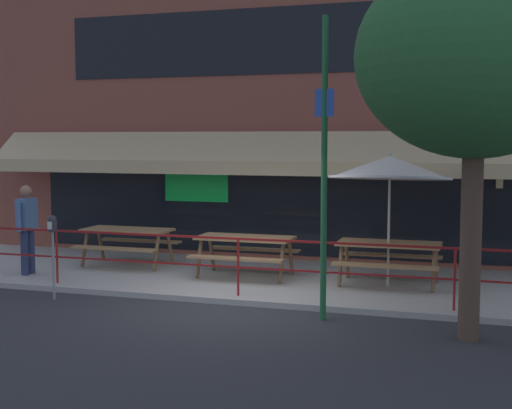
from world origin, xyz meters
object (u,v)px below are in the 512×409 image
at_px(picnic_table_centre, 245,245).
at_px(street_sign_pole, 324,166).
at_px(patio_umbrella_right, 390,168).
at_px(picnic_table_left, 127,236).
at_px(picnic_table_right, 389,251).
at_px(parking_meter_near, 53,232).
at_px(pedestrian_walking, 27,225).
at_px(street_tree_curbside, 484,42).

distance_m(picnic_table_centre, street_sign_pole, 3.44).
xyz_separation_m(patio_umbrella_right, street_sign_pole, (-0.67, -2.32, 0.11)).
bearing_deg(picnic_table_left, patio_umbrella_right, -4.06).
height_order(patio_umbrella_right, street_sign_pole, street_sign_pole).
relative_size(picnic_table_right, parking_meter_near, 1.27).
bearing_deg(picnic_table_right, street_sign_pole, -105.73).
bearing_deg(picnic_table_centre, parking_meter_near, -137.78).
bearing_deg(street_sign_pole, pedestrian_walking, 167.78).
distance_m(patio_umbrella_right, parking_meter_near, 5.86).
height_order(picnic_table_left, street_sign_pole, street_sign_pole).
bearing_deg(picnic_table_right, picnic_table_centre, -178.82).
distance_m(pedestrian_walking, parking_meter_near, 1.99).
distance_m(picnic_table_right, street_sign_pole, 2.93).
distance_m(picnic_table_right, patio_umbrella_right, 1.47).
bearing_deg(pedestrian_walking, street_sign_pole, -12.22).
bearing_deg(street_sign_pole, street_tree_curbside, -13.16).
distance_m(picnic_table_left, street_tree_curbside, 8.21).
distance_m(patio_umbrella_right, pedestrian_walking, 6.89).
relative_size(picnic_table_centre, picnic_table_right, 1.00).
xyz_separation_m(picnic_table_left, pedestrian_walking, (-1.40, -1.39, 0.35)).
bearing_deg(picnic_table_left, street_sign_pole, -30.08).
height_order(picnic_table_centre, street_sign_pole, street_sign_pole).
height_order(picnic_table_right, parking_meter_near, parking_meter_near).
bearing_deg(street_tree_curbside, patio_umbrella_right, 118.08).
height_order(patio_umbrella_right, street_tree_curbside, street_tree_curbside).
distance_m(picnic_table_left, street_sign_pole, 5.61).
distance_m(pedestrian_walking, street_sign_pole, 6.32).
xyz_separation_m(pedestrian_walking, street_sign_pole, (6.06, -1.31, 1.23)).
distance_m(patio_umbrella_right, street_sign_pole, 2.42).
distance_m(picnic_table_left, pedestrian_walking, 2.00).
bearing_deg(picnic_table_right, pedestrian_walking, -171.05).
relative_size(picnic_table_right, patio_umbrella_right, 0.76).
xyz_separation_m(pedestrian_walking, street_tree_curbside, (8.23, -1.82, 2.87)).
height_order(parking_meter_near, street_sign_pole, street_sign_pole).
bearing_deg(picnic_table_right, parking_meter_near, -155.37).
distance_m(picnic_table_centre, picnic_table_right, 2.66).
height_order(picnic_table_centre, pedestrian_walking, pedestrian_walking).
bearing_deg(patio_umbrella_right, picnic_table_left, 175.94).
height_order(picnic_table_left, street_tree_curbside, street_tree_curbside).
distance_m(pedestrian_walking, street_tree_curbside, 8.91).
bearing_deg(pedestrian_walking, street_tree_curbside, -12.47).
bearing_deg(patio_umbrella_right, picnic_table_centre, -179.90).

